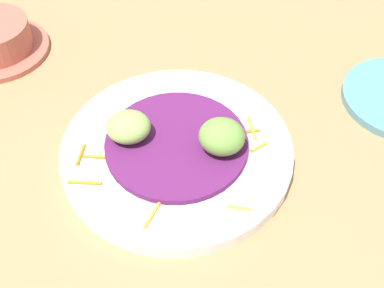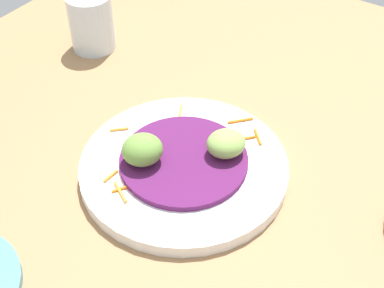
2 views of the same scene
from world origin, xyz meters
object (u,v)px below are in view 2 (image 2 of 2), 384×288
at_px(main_plate, 184,167).
at_px(guac_scoop_center, 142,150).
at_px(guac_scoop_left, 224,146).
at_px(water_glass, 91,22).

height_order(main_plate, guac_scoop_center, guac_scoop_center).
bearing_deg(guac_scoop_center, main_plate, 40.02).
bearing_deg(guac_scoop_left, guac_scoop_center, -139.98).
bearing_deg(water_glass, guac_scoop_left, -20.78).
xyz_separation_m(main_plate, water_glass, (-0.31, 0.17, 0.04)).
distance_m(guac_scoop_center, water_glass, 0.33).
bearing_deg(guac_scoop_left, water_glass, 159.22).
height_order(guac_scoop_left, guac_scoop_center, guac_scoop_center).
xyz_separation_m(guac_scoop_left, guac_scoop_center, (-0.08, -0.07, 0.00)).
bearing_deg(main_plate, water_glass, 151.55).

